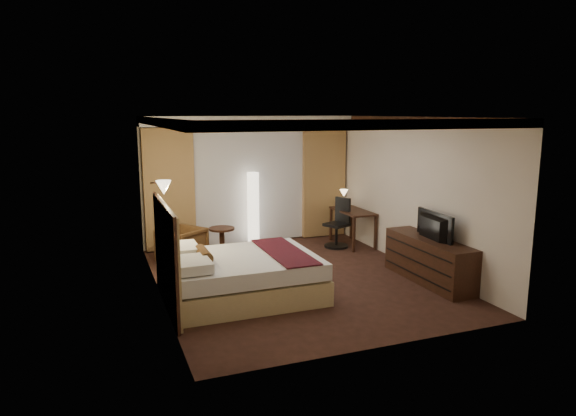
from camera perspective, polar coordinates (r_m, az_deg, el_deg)
name	(u,v)px	position (r m, az deg, el deg)	size (l,w,h in m)	color
floor	(296,279)	(8.77, 0.94, -7.86)	(4.50, 5.50, 0.01)	black
ceiling	(297,117)	(8.32, 1.00, 10.07)	(4.50, 5.50, 0.01)	white
back_wall	(249,180)	(11.01, -4.38, 3.12)	(4.50, 0.02, 2.70)	beige
left_wall	(157,209)	(7.89, -14.37, -0.14)	(0.02, 5.50, 2.70)	beige
right_wall	(413,193)	(9.50, 13.67, 1.66)	(0.02, 5.50, 2.70)	beige
crown_molding	(297,121)	(8.32, 1.00, 9.66)	(4.50, 5.50, 0.12)	black
soffit	(251,121)	(10.68, -4.08, 9.63)	(4.50, 0.50, 0.20)	white
curtain_sheer	(250,185)	(10.95, -4.25, 2.56)	(2.48, 0.04, 2.45)	silver
curtain_left_drape	(169,190)	(10.53, -13.05, 1.99)	(1.00, 0.14, 2.45)	tan
curtain_right_drape	(324,182)	(11.49, 3.99, 2.94)	(1.00, 0.14, 2.45)	tan
wall_sconce	(164,188)	(8.23, -13.65, 2.23)	(0.24, 0.24, 0.24)	white
bed	(243,276)	(7.89, -5.03, -7.54)	(2.23, 1.74, 0.65)	white
headboard	(167,256)	(7.55, -13.33, -5.26)	(0.12, 2.04, 1.50)	tan
armchair	(181,244)	(9.77, -11.76, -3.89)	(0.72, 0.67, 0.74)	#462815
side_table	(222,241)	(10.18, -7.34, -3.71)	(0.50, 0.50, 0.55)	black
floor_lamp	(253,209)	(10.79, -3.88, -0.09)	(0.33, 0.33, 1.56)	white
desk	(352,228)	(10.93, 7.18, -2.17)	(0.55, 1.16, 0.75)	black
desk_lamp	(344,199)	(11.20, 6.21, 1.00)	(0.18, 0.18, 0.34)	#FFD899
office_chair	(337,223)	(10.68, 5.42, -1.66)	(0.50, 0.50, 1.04)	black
dresser	(429,260)	(8.84, 15.39, -5.60)	(0.50, 1.89, 0.74)	black
television	(429,221)	(8.67, 15.45, -1.45)	(1.00, 0.58, 0.13)	black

